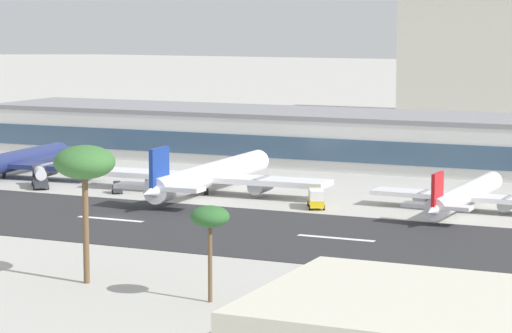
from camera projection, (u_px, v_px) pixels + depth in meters
ground_plane at (114, 218)px, 187.00m from camera, size 1400.00×1400.00×0.00m
runway_strip at (108, 219)px, 185.42m from camera, size 800.00×37.04×0.08m
runway_centreline_dash_4 at (110, 219)px, 185.24m from camera, size 12.00×1.20×0.01m
runway_centreline_dash_5 at (336, 238)px, 169.33m from camera, size 12.00×1.20×0.01m
terminal_building at (317, 137)px, 256.57m from camera, size 159.08×28.05×11.53m
airliner_gold_tail_gate_0 at (5, 163)px, 232.06m from camera, size 40.95×46.31×9.67m
airliner_navy_tail_gate_1 at (207, 176)px, 210.80m from camera, size 46.11×50.91×10.62m
airliner_red_tail_gate_2 at (463, 196)px, 192.50m from camera, size 32.19×40.12×8.37m
service_fuel_truck_0 at (40, 177)px, 219.76m from camera, size 7.32×8.27×3.95m
service_baggage_tug_1 at (117, 188)px, 212.69m from camera, size 3.15×3.55×2.20m
service_box_truck_2 at (316, 198)px, 196.09m from camera, size 4.75×6.45×3.25m
palm_tree_1 at (210, 219)px, 130.45m from camera, size 4.51×4.51×11.16m
palm_tree_2 at (85, 164)px, 139.17m from camera, size 7.48×7.48×17.00m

